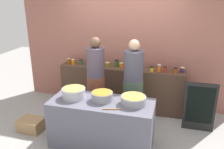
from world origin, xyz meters
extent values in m
plane|color=#9B9795|center=(0.00, 0.00, 0.00)|extent=(12.00, 12.00, 0.00)
cube|color=#A06152|center=(0.00, 1.45, 1.50)|extent=(4.80, 0.12, 3.00)
cube|color=#4F3728|center=(0.00, 1.10, 0.47)|extent=(2.70, 0.36, 0.95)
cube|color=#5A5969|center=(0.00, -0.30, 0.40)|extent=(1.70, 0.70, 0.81)
cylinder|color=#86450B|center=(-1.21, 1.10, 1.00)|extent=(0.07, 0.07, 0.11)
cylinder|color=#D6C666|center=(-1.21, 1.10, 1.06)|extent=(0.07, 0.07, 0.01)
cylinder|color=#CE7807|center=(-1.09, 1.06, 1.00)|extent=(0.07, 0.07, 0.11)
cylinder|color=silver|center=(-1.09, 1.06, 1.06)|extent=(0.08, 0.08, 0.01)
cylinder|color=#2B6032|center=(-0.93, 1.11, 1.00)|extent=(0.07, 0.07, 0.10)
cylinder|color=black|center=(-0.93, 1.11, 1.05)|extent=(0.08, 0.08, 0.01)
cylinder|color=#3E174E|center=(-0.73, 1.10, 1.01)|extent=(0.08, 0.08, 0.13)
cylinder|color=#D6C666|center=(-0.73, 1.10, 1.08)|extent=(0.09, 0.09, 0.02)
cylinder|color=#B03426|center=(-0.56, 1.05, 1.01)|extent=(0.07, 0.07, 0.13)
cylinder|color=black|center=(-0.56, 1.05, 1.09)|extent=(0.07, 0.07, 0.01)
cylinder|color=olive|center=(-0.45, 1.07, 0.99)|extent=(0.08, 0.08, 0.09)
cylinder|color=#D6C666|center=(-0.45, 1.07, 1.04)|extent=(0.08, 0.08, 0.01)
cylinder|color=olive|center=(-0.31, 1.10, 0.99)|extent=(0.09, 0.09, 0.09)
cylinder|color=#D6C666|center=(-0.31, 1.10, 1.04)|extent=(0.09, 0.09, 0.01)
cylinder|color=#2E5F2A|center=(-0.12, 1.17, 1.01)|extent=(0.09, 0.09, 0.13)
cylinder|color=black|center=(-0.12, 1.17, 1.09)|extent=(0.09, 0.09, 0.01)
cylinder|color=orange|center=(0.00, 1.11, 1.00)|extent=(0.08, 0.08, 0.10)
cylinder|color=#D6C666|center=(0.00, 1.11, 1.05)|extent=(0.08, 0.08, 0.01)
cylinder|color=orange|center=(0.16, 1.04, 0.99)|extent=(0.07, 0.07, 0.09)
cylinder|color=black|center=(0.16, 1.04, 1.04)|extent=(0.08, 0.08, 0.01)
cylinder|color=gold|center=(0.65, 1.03, 0.99)|extent=(0.07, 0.07, 0.09)
cylinder|color=black|center=(0.65, 1.03, 1.04)|extent=(0.08, 0.08, 0.01)
cylinder|color=orange|center=(0.80, 1.07, 1.01)|extent=(0.07, 0.07, 0.13)
cylinder|color=silver|center=(0.80, 1.07, 1.09)|extent=(0.08, 0.08, 0.02)
cylinder|color=#AC2F20|center=(0.92, 1.05, 1.00)|extent=(0.07, 0.07, 0.11)
cylinder|color=black|center=(0.92, 1.05, 1.06)|extent=(0.07, 0.07, 0.01)
cylinder|color=#984016|center=(1.12, 1.04, 1.00)|extent=(0.07, 0.07, 0.10)
cylinder|color=black|center=(1.12, 1.04, 1.05)|extent=(0.08, 0.08, 0.02)
cylinder|color=#3E224F|center=(1.25, 1.14, 0.99)|extent=(0.08, 0.08, 0.09)
cylinder|color=#D6C666|center=(1.25, 1.14, 1.05)|extent=(0.09, 0.09, 0.01)
cylinder|color=#B7B7BC|center=(-0.49, -0.29, 0.89)|extent=(0.39, 0.39, 0.17)
cylinder|color=#AF8A48|center=(-0.49, -0.29, 0.98)|extent=(0.36, 0.36, 0.00)
cylinder|color=gray|center=(0.00, -0.26, 0.88)|extent=(0.35, 0.35, 0.14)
cylinder|color=#B37423|center=(0.00, -0.26, 0.95)|extent=(0.32, 0.32, 0.00)
cylinder|color=gray|center=(0.51, -0.26, 0.88)|extent=(0.40, 0.40, 0.14)
cylinder|color=#B48E40|center=(0.51, -0.26, 0.95)|extent=(0.37, 0.37, 0.00)
cylinder|color=#9E703D|center=(0.24, -0.53, 0.82)|extent=(0.28, 0.09, 0.02)
cylinder|color=brown|center=(-0.37, 0.50, 0.46)|extent=(0.36, 0.36, 0.93)
cylinder|color=#554857|center=(-0.37, 0.50, 1.21)|extent=(0.34, 0.34, 0.57)
sphere|color=brown|center=(-0.37, 0.50, 1.60)|extent=(0.20, 0.20, 0.20)
cylinder|color=#455945|center=(0.37, 0.54, 0.46)|extent=(0.38, 0.38, 0.92)
cylinder|color=#4C4A58|center=(0.37, 0.54, 1.20)|extent=(0.37, 0.37, 0.56)
sphere|color=#D8A884|center=(0.37, 0.54, 1.58)|extent=(0.21, 0.21, 0.21)
cube|color=#9C784F|center=(-1.42, -0.24, 0.12)|extent=(0.47, 0.36, 0.23)
cube|color=black|center=(1.61, 0.60, 0.47)|extent=(0.57, 0.04, 0.95)
cube|color=black|center=(1.61, 0.58, 0.52)|extent=(0.48, 0.01, 0.72)
camera|label=1|loc=(1.07, -3.60, 2.48)|focal=37.91mm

